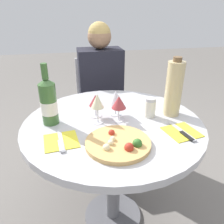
{
  "coord_description": "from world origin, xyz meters",
  "views": [
    {
      "loc": [
        -0.21,
        -1.0,
        1.28
      ],
      "look_at": [
        -0.02,
        -0.09,
        0.83
      ],
      "focal_mm": 35.0,
      "sensor_mm": 36.0,
      "label": 1
    }
  ],
  "objects_px": {
    "chair_behind_diner": "(100,108)",
    "wine_bottle": "(49,102)",
    "pizza_large": "(119,143)",
    "dining_table": "(113,140)",
    "seated_diner": "(102,105)",
    "tall_carafe": "(174,89)"
  },
  "relations": [
    {
      "from": "pizza_large",
      "to": "wine_bottle",
      "type": "bearing_deg",
      "value": 137.55
    },
    {
      "from": "chair_behind_diner",
      "to": "wine_bottle",
      "type": "bearing_deg",
      "value": 64.39
    },
    {
      "from": "dining_table",
      "to": "wine_bottle",
      "type": "distance_m",
      "value": 0.4
    },
    {
      "from": "dining_table",
      "to": "seated_diner",
      "type": "bearing_deg",
      "value": 85.7
    },
    {
      "from": "chair_behind_diner",
      "to": "seated_diner",
      "type": "bearing_deg",
      "value": 90.0
    },
    {
      "from": "dining_table",
      "to": "seated_diner",
      "type": "height_order",
      "value": "seated_diner"
    },
    {
      "from": "wine_bottle",
      "to": "chair_behind_diner",
      "type": "bearing_deg",
      "value": 64.39
    },
    {
      "from": "chair_behind_diner",
      "to": "seated_diner",
      "type": "height_order",
      "value": "seated_diner"
    },
    {
      "from": "wine_bottle",
      "to": "dining_table",
      "type": "bearing_deg",
      "value": -7.97
    },
    {
      "from": "pizza_large",
      "to": "tall_carafe",
      "type": "height_order",
      "value": "tall_carafe"
    },
    {
      "from": "dining_table",
      "to": "wine_bottle",
      "type": "xyz_separation_m",
      "value": [
        -0.32,
        0.04,
        0.24
      ]
    },
    {
      "from": "dining_table",
      "to": "seated_diner",
      "type": "distance_m",
      "value": 0.68
    },
    {
      "from": "pizza_large",
      "to": "wine_bottle",
      "type": "xyz_separation_m",
      "value": [
        -0.3,
        0.27,
        0.11
      ]
    },
    {
      "from": "seated_diner",
      "to": "pizza_large",
      "type": "relative_size",
      "value": 4.09
    },
    {
      "from": "seated_diner",
      "to": "wine_bottle",
      "type": "relative_size",
      "value": 3.77
    },
    {
      "from": "chair_behind_diner",
      "to": "seated_diner",
      "type": "relative_size",
      "value": 0.74
    },
    {
      "from": "seated_diner",
      "to": "chair_behind_diner",
      "type": "bearing_deg",
      "value": -90.0
    },
    {
      "from": "pizza_large",
      "to": "chair_behind_diner",
      "type": "bearing_deg",
      "value": 86.01
    },
    {
      "from": "chair_behind_diner",
      "to": "wine_bottle",
      "type": "relative_size",
      "value": 2.79
    },
    {
      "from": "dining_table",
      "to": "wine_bottle",
      "type": "relative_size",
      "value": 3.03
    },
    {
      "from": "pizza_large",
      "to": "wine_bottle",
      "type": "distance_m",
      "value": 0.42
    },
    {
      "from": "tall_carafe",
      "to": "wine_bottle",
      "type": "bearing_deg",
      "value": 177.61
    }
  ]
}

